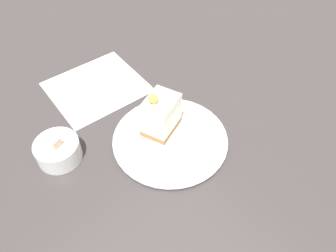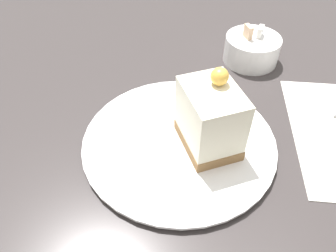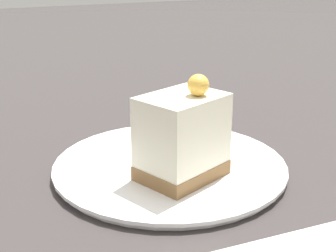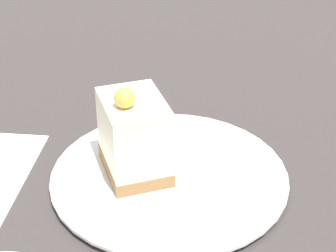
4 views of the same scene
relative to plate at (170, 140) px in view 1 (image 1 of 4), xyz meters
name	(u,v)px [view 1 (image 1 of 4)]	position (x,y,z in m)	size (l,w,h in m)	color
ground_plane	(191,140)	(-0.03, -0.04, -0.01)	(4.00, 4.00, 0.00)	#383333
plate	(170,140)	(0.00, 0.00, 0.00)	(0.26, 0.26, 0.01)	white
cake_slice	(161,115)	(0.04, -0.01, 0.05)	(0.09, 0.10, 0.11)	olive
napkin	(97,87)	(0.27, 0.02, 0.00)	(0.23, 0.25, 0.00)	white
fork	(97,94)	(0.24, 0.04, 0.00)	(0.03, 0.17, 0.00)	silver
knife	(97,77)	(0.30, 0.00, 0.00)	(0.03, 0.20, 0.00)	silver
sugar_bowl	(58,150)	(0.13, 0.21, 0.02)	(0.10, 0.10, 0.07)	white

